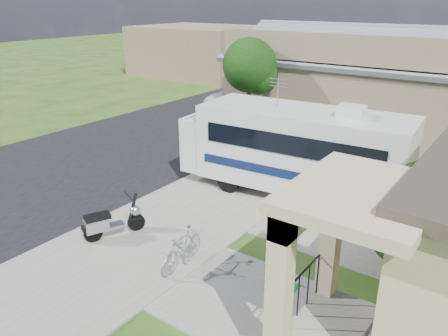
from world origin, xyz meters
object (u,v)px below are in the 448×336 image
Objects in this scene: motorhome at (294,148)px; shrub at (418,220)px; garden_hose at (297,293)px; van at (303,79)px; pickup_truck at (253,98)px; bicycle at (183,250)px; scooter at (110,222)px.

motorhome is 2.64× the size of shrub.
motorhome is 19.54× the size of garden_hose.
van is at bearing 115.98° from garden_hose.
shrub is at bearing 138.89° from pickup_truck.
shrub is (4.42, -2.54, -0.16)m from motorhome.
van reaches higher than bicycle.
pickup_truck is (-11.48, 11.24, -0.62)m from shrub.
scooter is at bearing 110.66° from pickup_truck.
shrub is 1.74× the size of scooter.
shrub is 21.43m from van.
van is at bearing 125.86° from scooter.
van is at bearing -85.29° from pickup_truck.
pickup_truck is at bearing 125.68° from garden_hose.
garden_hose is (-1.78, -2.27, -1.37)m from shrub.
motorhome is at bearing 118.77° from garden_hose.
motorhome is 4.59× the size of scooter.
shrub reaches higher than garden_hose.
shrub is 1.81× the size of bicycle.
motorhome is at bearing 88.12° from scooter.
shrub is at bearing 26.31° from bicycle.
motorhome reaches higher than bicycle.
garden_hose is at bearing -65.86° from motorhome.
van is at bearing 122.93° from shrub.
pickup_truck reaches higher than scooter.
motorhome is 11.23m from pickup_truck.
shrub reaches higher than scooter.
bicycle is at bearing 119.47° from pickup_truck.
van is (-4.62, 20.96, 0.45)m from scooter.
shrub is 0.47× the size of pickup_truck.
scooter is 14.91m from pickup_truck.
bicycle reaches higher than garden_hose.
pickup_truck reaches higher than garden_hose.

